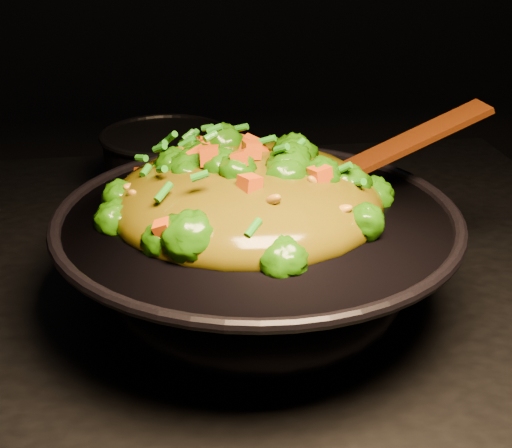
{
  "coord_description": "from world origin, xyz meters",
  "views": [
    {
      "loc": [
        -0.03,
        -0.81,
        1.35
      ],
      "look_at": [
        0.07,
        -0.1,
        1.01
      ],
      "focal_mm": 50.0,
      "sensor_mm": 36.0,
      "label": 1
    }
  ],
  "objects": [
    {
      "name": "spatula",
      "position": [
        0.23,
        -0.06,
        1.07
      ],
      "size": [
        0.26,
        0.06,
        0.11
      ],
      "primitive_type": "cube",
      "rotation": [
        0.0,
        -0.38,
        0.08
      ],
      "color": "#361A08",
      "rests_on": "wok"
    },
    {
      "name": "stir_fry",
      "position": [
        0.06,
        -0.08,
        1.08
      ],
      "size": [
        0.41,
        0.41,
        0.11
      ],
      "primitive_type": null,
      "rotation": [
        0.0,
        0.0,
        0.43
      ],
      "color": "#1F5B06",
      "rests_on": "wok"
    },
    {
      "name": "wok",
      "position": [
        0.07,
        -0.11,
        0.96
      ],
      "size": [
        0.57,
        0.57,
        0.12
      ],
      "primitive_type": null,
      "rotation": [
        0.0,
        0.0,
        -0.41
      ],
      "color": "black",
      "rests_on": "stovetop"
    },
    {
      "name": "back_pot",
      "position": [
        -0.02,
        0.24,
        0.95
      ],
      "size": [
        0.24,
        0.24,
        0.11
      ],
      "primitive_type": "cylinder",
      "rotation": [
        0.0,
        0.0,
        0.36
      ],
      "color": "black",
      "rests_on": "stovetop"
    }
  ]
}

